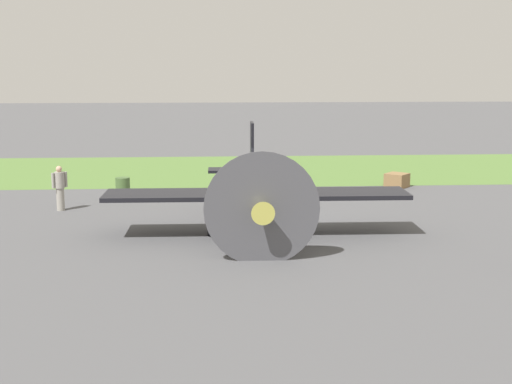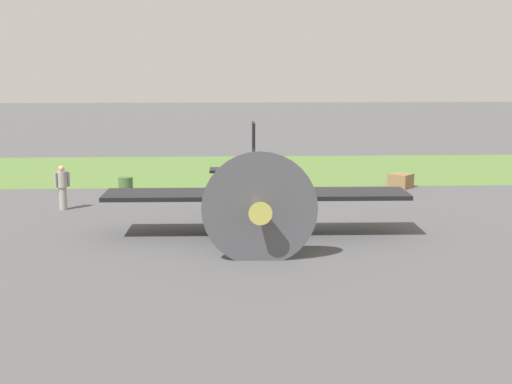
% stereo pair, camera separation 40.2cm
% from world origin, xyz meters
% --- Properties ---
extents(ground_plane, '(160.00, 160.00, 0.00)m').
position_xyz_m(ground_plane, '(0.00, 0.00, 0.00)').
color(ground_plane, '#515154').
extents(grass_verge, '(120.00, 11.00, 0.01)m').
position_xyz_m(grass_verge, '(0.00, -11.67, 0.00)').
color(grass_verge, '#567A38').
rests_on(grass_verge, ground).
extents(airplane_lead, '(9.97, 7.93, 3.57)m').
position_xyz_m(airplane_lead, '(0.70, 2.48, 1.50)').
color(airplane_lead, black).
rests_on(airplane_lead, ground).
extents(ground_crew_chief, '(0.53, 0.42, 1.73)m').
position_xyz_m(ground_crew_chief, '(8.01, -1.55, 0.91)').
color(ground_crew_chief, '#9E998E').
rests_on(ground_crew_chief, ground).
extents(fuel_drum, '(0.60, 0.60, 0.90)m').
position_xyz_m(fuel_drum, '(5.90, -3.79, 0.45)').
color(fuel_drum, '#476633').
rests_on(fuel_drum, ground).
extents(supply_crate, '(1.27, 1.27, 0.64)m').
position_xyz_m(supply_crate, '(-6.32, -5.81, 0.32)').
color(supply_crate, olive).
rests_on(supply_crate, ground).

